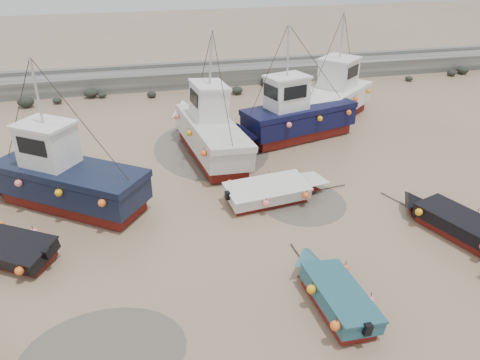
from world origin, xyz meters
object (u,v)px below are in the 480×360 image
object	(u,v)px
dinghy_5	(274,189)
cabin_boat_3	(335,95)
cabin_boat_0	(58,175)
cabin_boat_2	(290,117)
cabin_boat_1	(207,129)
dinghy_6	(454,219)
person	(46,194)
dinghy_2	(332,290)

from	to	relation	value
dinghy_5	cabin_boat_3	distance (m)	11.36
cabin_boat_0	cabin_boat_2	size ratio (longest dim) A/B	0.91
dinghy_5	cabin_boat_1	distance (m)	5.93
dinghy_6	person	distance (m)	17.22
dinghy_2	dinghy_5	size ratio (longest dim) A/B	0.90
cabin_boat_0	cabin_boat_2	bearing A→B (deg)	-33.70
dinghy_6	cabin_boat_1	bearing A→B (deg)	110.32
cabin_boat_0	cabin_boat_3	xyz separation A→B (m)	(15.56, 7.45, 0.01)
cabin_boat_1	dinghy_2	bearing A→B (deg)	-88.42
cabin_boat_1	cabin_boat_2	bearing A→B (deg)	1.05
dinghy_2	cabin_boat_3	size ratio (longest dim) A/B	0.66
dinghy_2	cabin_boat_1	size ratio (longest dim) A/B	0.54
dinghy_6	cabin_boat_3	size ratio (longest dim) A/B	0.70
dinghy_6	cabin_boat_0	world-z (taller)	cabin_boat_0
cabin_boat_2	dinghy_5	bearing A→B (deg)	140.98
person	dinghy_2	bearing A→B (deg)	139.64
dinghy_6	cabin_boat_0	xyz separation A→B (m)	(-15.02, 5.61, 0.81)
cabin_boat_2	cabin_boat_3	size ratio (longest dim) A/B	1.18
cabin_boat_0	cabin_boat_1	world-z (taller)	same
dinghy_5	person	distance (m)	10.19
cabin_boat_1	cabin_boat_3	bearing A→B (deg)	15.43
dinghy_5	cabin_boat_3	xyz separation A→B (m)	(6.63, 9.19, 0.82)
cabin_boat_1	dinghy_5	bearing A→B (deg)	-77.39
dinghy_5	dinghy_2	bearing A→B (deg)	-8.81
cabin_boat_2	person	size ratio (longest dim) A/B	5.06
dinghy_5	cabin_boat_0	distance (m)	9.13
dinghy_6	dinghy_5	bearing A→B (deg)	126.99
dinghy_5	dinghy_6	world-z (taller)	same
person	cabin_boat_1	bearing A→B (deg)	-156.95
dinghy_5	cabin_boat_1	bearing A→B (deg)	-167.94
dinghy_6	cabin_boat_2	xyz separation A→B (m)	(-3.34, 10.11, 0.81)
dinghy_6	cabin_boat_1	distance (m)	12.44
dinghy_5	cabin_boat_0	xyz separation A→B (m)	(-8.93, 1.73, 0.81)
cabin_boat_2	person	xyz separation A→B (m)	(-12.55, -3.50, -1.36)
person	cabin_boat_2	bearing A→B (deg)	-161.02
cabin_boat_0	cabin_boat_3	bearing A→B (deg)	-29.19
dinghy_6	cabin_boat_0	size ratio (longest dim) A/B	0.66
cabin_boat_1	person	bearing A→B (deg)	-167.90
person	cabin_boat_3	bearing A→B (deg)	-155.18
dinghy_6	cabin_boat_3	bearing A→B (deg)	67.11
dinghy_5	cabin_boat_3	bearing A→B (deg)	136.06
dinghy_5	cabin_boat_1	world-z (taller)	cabin_boat_1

